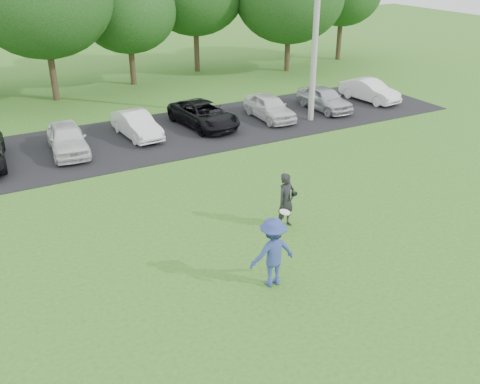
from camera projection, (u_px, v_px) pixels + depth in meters
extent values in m
plane|color=#326A1E|center=(304.00, 287.00, 13.98)|extent=(100.00, 100.00, 0.00)
cube|color=black|center=(141.00, 139.00, 24.29)|extent=(32.00, 6.50, 0.03)
cylinder|color=#A1A09C|center=(317.00, 9.00, 24.59)|extent=(0.28, 0.28, 10.61)
imported|color=#31418B|center=(273.00, 252.00, 13.72)|extent=(1.27, 0.77, 1.92)
cylinder|color=white|center=(285.00, 212.00, 13.09)|extent=(0.28, 0.27, 0.10)
imported|color=black|center=(286.00, 200.00, 16.58)|extent=(0.74, 0.58, 1.80)
cube|color=black|center=(295.00, 194.00, 16.41)|extent=(0.16, 0.13, 0.10)
imported|color=silver|center=(67.00, 139.00, 22.44)|extent=(1.76, 3.77, 1.25)
imported|color=silver|center=(137.00, 125.00, 24.29)|extent=(1.51, 3.54, 1.13)
imported|color=black|center=(204.00, 114.00, 25.66)|extent=(2.48, 4.46, 1.18)
imported|color=silver|center=(269.00, 107.00, 26.72)|extent=(1.52, 3.59, 1.21)
imported|color=silver|center=(324.00, 98.00, 28.14)|extent=(1.46, 3.59, 1.22)
imported|color=white|center=(370.00, 91.00, 29.70)|extent=(1.75, 3.69, 1.17)
cylinder|color=#38281C|center=(53.00, 76.00, 29.69)|extent=(0.36, 0.36, 2.70)
cylinder|color=#38281C|center=(132.00, 66.00, 33.06)|extent=(0.36, 0.36, 2.20)
ellipsoid|color=#214C19|center=(128.00, 11.00, 31.66)|extent=(5.76, 5.76, 4.90)
cylinder|color=#38281C|center=(197.00, 51.00, 36.22)|extent=(0.36, 0.36, 2.70)
cylinder|color=#38281C|center=(287.00, 54.00, 36.47)|extent=(0.36, 0.36, 2.20)
cylinder|color=#38281C|center=(339.00, 41.00, 39.85)|extent=(0.36, 0.36, 2.70)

